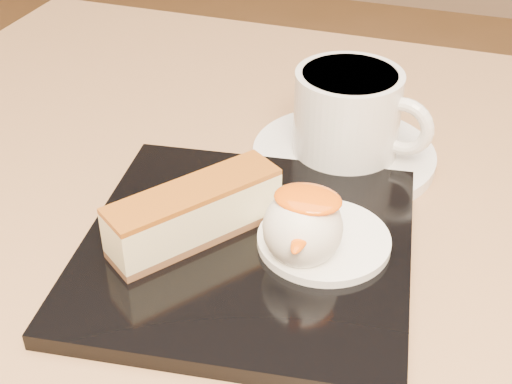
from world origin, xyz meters
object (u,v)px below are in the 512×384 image
at_px(dessert_plate, 247,249).
at_px(ice_cream_scoop, 303,228).
at_px(coffee_cup, 350,112).
at_px(cheesecake, 195,213).
at_px(saucer, 343,155).

distance_m(dessert_plate, ice_cream_scoop, 0.05).
bearing_deg(coffee_cup, ice_cream_scoop, -79.29).
distance_m(dessert_plate, cheesecake, 0.04).
relative_size(dessert_plate, saucer, 1.47).
distance_m(ice_cream_scoop, saucer, 0.15).
distance_m(dessert_plate, coffee_cup, 0.15).
xyz_separation_m(cheesecake, saucer, (0.07, 0.15, -0.03)).
bearing_deg(ice_cream_scoop, coffee_cup, 91.17).
relative_size(ice_cream_scoop, coffee_cup, 0.46).
distance_m(ice_cream_scoop, coffee_cup, 0.15).
xyz_separation_m(dessert_plate, saucer, (0.03, 0.14, -0.00)).
bearing_deg(ice_cream_scoop, dessert_plate, 172.87).
relative_size(cheesecake, coffee_cup, 1.05).
distance_m(dessert_plate, saucer, 0.15).
bearing_deg(cheesecake, coffee_cup, 8.99).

